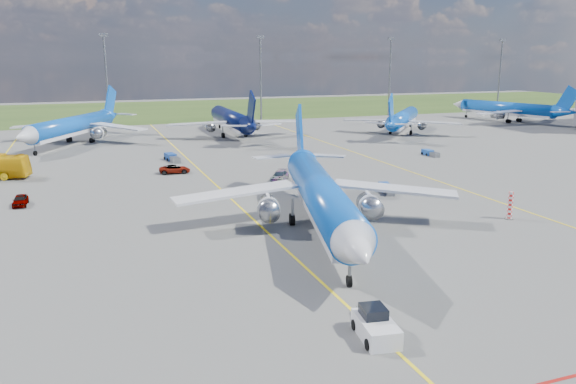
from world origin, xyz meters
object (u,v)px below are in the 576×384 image
object	(u,v)px
bg_jet_nnw	(74,144)
service_car_b	(175,169)
baggage_tug_c	(172,158)
bg_jet_ene	(505,122)
bg_jet_ne	(402,133)
service_car_a	(20,200)
bg_jet_n	(232,136)
baggage_tug_w	(386,189)
baggage_tug_e	(430,153)
service_car_c	(280,176)
main_airliner	(321,232)
pushback_tug	(375,326)
warning_post	(510,206)

from	to	relation	value
bg_jet_nnw	service_car_b	xyz separation A→B (m)	(14.39, -36.06, 0.64)
baggage_tug_c	bg_jet_ene	bearing A→B (deg)	8.85
bg_jet_ne	service_car_a	xyz separation A→B (m)	(-76.60, -41.12, 0.65)
bg_jet_ene	service_car_a	xyz separation A→B (m)	(-115.38, -52.09, 0.65)
bg_jet_n	service_car_a	size ratio (longest dim) A/B	10.65
bg_jet_nnw	baggage_tug_w	xyz separation A→B (m)	(38.20, -57.61, 0.46)
service_car_b	baggage_tug_e	distance (m)	44.99
service_car_a	service_car_c	distance (m)	33.25
bg_jet_ene	service_car_b	bearing A→B (deg)	7.05
bg_jet_n	main_airliner	size ratio (longest dim) A/B	0.97
pushback_tug	baggage_tug_w	world-z (taller)	pushback_tug
bg_jet_nnw	bg_jet_ene	world-z (taller)	bg_jet_nnw
baggage_tug_c	service_car_b	bearing A→B (deg)	-104.67
pushback_tug	bg_jet_ne	bearing A→B (deg)	66.15
bg_jet_ene	service_car_c	xyz separation A→B (m)	(-82.22, -49.63, 0.67)
baggage_tug_w	service_car_c	bearing A→B (deg)	149.15
bg_jet_n	bg_jet_ne	size ratio (longest dim) A/B	1.10
bg_jet_ne	main_airliner	distance (m)	78.56
bg_jet_n	service_car_c	bearing A→B (deg)	85.33
bg_jet_nnw	bg_jet_n	size ratio (longest dim) A/B	1.00
baggage_tug_e	service_car_a	bearing A→B (deg)	-169.07
bg_jet_ene	service_car_b	world-z (taller)	bg_jet_ene
bg_jet_n	bg_jet_ne	world-z (taller)	bg_jet_n
bg_jet_n	pushback_tug	world-z (taller)	bg_jet_n
bg_jet_n	service_car_b	bearing A→B (deg)	65.53
main_airliner	service_car_b	bearing A→B (deg)	119.27
baggage_tug_c	baggage_tug_w	bearing A→B (deg)	-63.05
bg_jet_n	baggage_tug_e	distance (m)	45.87
bg_jet_ne	baggage_tug_c	size ratio (longest dim) A/B	7.08
bg_jet_ene	service_car_c	world-z (taller)	bg_jet_ene
bg_jet_nnw	baggage_tug_w	distance (m)	69.12
bg_jet_ene	baggage_tug_c	xyz separation A→B (m)	(-94.12, -28.74, 0.53)
baggage_tug_c	baggage_tug_e	bearing A→B (deg)	-21.64
bg_jet_ene	warning_post	bearing A→B (deg)	34.07
warning_post	service_car_a	size ratio (longest dim) A/B	0.79
warning_post	service_car_a	xyz separation A→B (m)	(-50.04, 24.30, -0.85)
bg_jet_nnw	baggage_tug_w	size ratio (longest dim) A/B	8.96
bg_jet_nnw	bg_jet_ene	xyz separation A→B (m)	(109.73, 3.31, 0.00)
main_airliner	baggage_tug_e	xyz separation A→B (m)	(35.90, 34.31, 0.45)
baggage_tug_c	bg_jet_nnw	bearing A→B (deg)	113.40
bg_jet_nnw	bg_jet_ene	bearing A→B (deg)	30.07
bg_jet_ene	baggage_tug_w	xyz separation A→B (m)	(-71.53, -60.91, 0.46)
service_car_c	bg_jet_nnw	bearing A→B (deg)	154.74
bg_jet_ne	service_car_c	distance (m)	58.16
service_car_c	baggage_tug_w	xyz separation A→B (m)	(10.69, -11.28, -0.21)
warning_post	baggage_tug_w	bearing A→B (deg)	111.80
service_car_b	pushback_tug	bearing A→B (deg)	-171.38
pushback_tug	baggage_tug_e	xyz separation A→B (m)	(41.33, 55.44, -0.30)
service_car_a	baggage_tug_c	bearing A→B (deg)	50.38
main_airliner	pushback_tug	distance (m)	21.84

